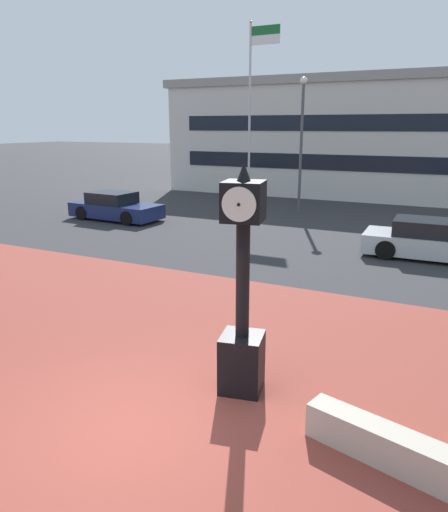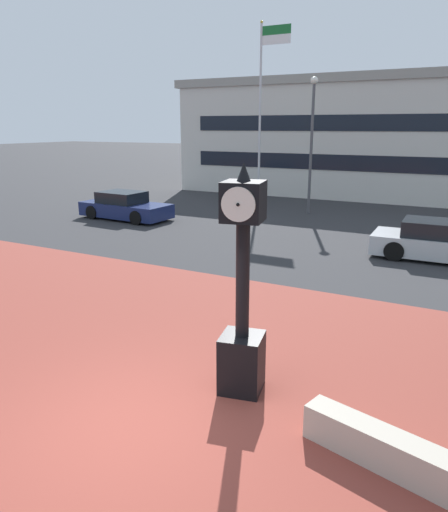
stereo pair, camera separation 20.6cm
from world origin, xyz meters
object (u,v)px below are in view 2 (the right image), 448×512
at_px(car_street_mid, 439,242).
at_px(street_lamp_post, 312,132).
at_px(street_clock, 242,304).
at_px(civic_building, 440,137).
at_px(flagpole_primary, 263,102).
at_px(car_street_near, 125,207).

relative_size(car_street_mid, street_lamp_post, 0.66).
height_order(car_street_mid, street_lamp_post, street_lamp_post).
xyz_separation_m(street_clock, civic_building, (0.68, 28.49, 2.07)).
bearing_deg(car_street_mid, civic_building, -176.26).
xyz_separation_m(car_street_mid, flagpole_primary, (-9.46, 7.20, 4.88)).
bearing_deg(civic_building, street_clock, -91.36).
bearing_deg(street_clock, car_street_near, 124.26).
height_order(car_street_near, car_street_mid, same).
bearing_deg(car_street_mid, street_lamp_post, -135.20).
bearing_deg(flagpole_primary, car_street_mid, -37.30).
xyz_separation_m(car_street_near, car_street_mid, (13.70, -0.85, -0.00)).
bearing_deg(street_clock, street_lamp_post, 92.77).
distance_m(street_clock, car_street_near, 16.03).
height_order(car_street_mid, flagpole_primary, flagpole_primary).
bearing_deg(street_lamp_post, street_clock, -75.70).
height_order(street_clock, street_lamp_post, street_lamp_post).
height_order(car_street_near, street_lamp_post, street_lamp_post).
bearing_deg(street_lamp_post, car_street_mid, -44.07).
distance_m(civic_building, street_lamp_post, 12.92).
bearing_deg(car_street_near, civic_building, 148.06).
xyz_separation_m(flagpole_primary, civic_building, (7.91, 10.99, -1.87)).
bearing_deg(flagpole_primary, street_clock, -67.56).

